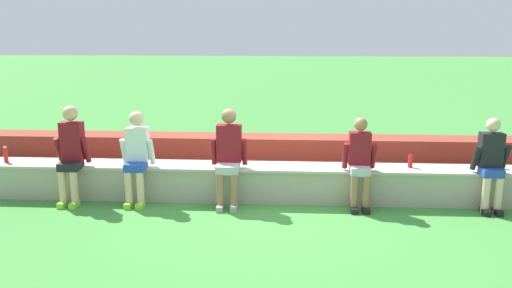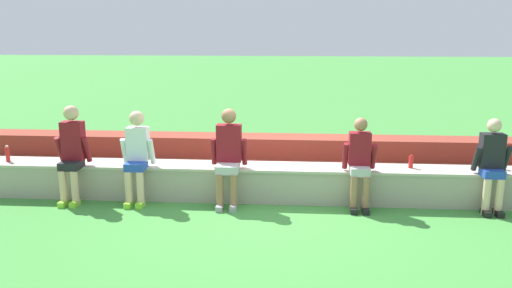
{
  "view_description": "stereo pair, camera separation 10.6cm",
  "coord_description": "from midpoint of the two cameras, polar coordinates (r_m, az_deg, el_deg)",
  "views": [
    {
      "loc": [
        0.21,
        -7.45,
        2.67
      ],
      "look_at": [
        -0.26,
        0.26,
        0.89
      ],
      "focal_mm": 36.05,
      "sensor_mm": 36.0,
      "label": 1
    },
    {
      "loc": [
        0.31,
        -7.44,
        2.67
      ],
      "look_at": [
        -0.26,
        0.26,
        0.89
      ],
      "focal_mm": 36.05,
      "sensor_mm": 36.0,
      "label": 2
    }
  ],
  "objects": [
    {
      "name": "brick_bleachers",
      "position": [
        9.19,
        1.74,
        -1.98
      ],
      "size": [
        13.25,
        1.16,
        0.73
      ],
      "color": "#974031",
      "rests_on": "ground"
    },
    {
      "name": "person_far_right",
      "position": [
        8.21,
        24.31,
        -1.83
      ],
      "size": [
        0.5,
        0.47,
        1.38
      ],
      "color": "beige",
      "rests_on": "ground"
    },
    {
      "name": "stone_seating_wall",
      "position": [
        8.08,
        1.48,
        -4.2
      ],
      "size": [
        9.52,
        0.57,
        0.55
      ],
      "color": "#A8A08E",
      "rests_on": "ground"
    },
    {
      "name": "plastic_cup_right_end",
      "position": [
        8.66,
        25.29,
        -2.15
      ],
      "size": [
        0.09,
        0.09,
        0.11
      ],
      "primitive_type": "cylinder",
      "color": "blue",
      "rests_on": "stone_seating_wall"
    },
    {
      "name": "person_left_of_center",
      "position": [
        8.03,
        -13.48,
        -1.08
      ],
      "size": [
        0.51,
        0.55,
        1.42
      ],
      "color": "beige",
      "rests_on": "ground"
    },
    {
      "name": "person_right_of_center",
      "position": [
        7.74,
        11.07,
        -1.85
      ],
      "size": [
        0.49,
        0.51,
        1.36
      ],
      "color": "#996B4C",
      "rests_on": "ground"
    },
    {
      "name": "water_bottle_near_right",
      "position": [
        8.23,
        16.4,
        -1.86
      ],
      "size": [
        0.07,
        0.07,
        0.2
      ],
      "color": "red",
      "rests_on": "stone_seating_wall"
    },
    {
      "name": "ground_plane",
      "position": [
        7.92,
        1.4,
        -6.77
      ],
      "size": [
        80.0,
        80.0,
        0.0
      ],
      "primitive_type": "plane",
      "color": "#428E3D"
    },
    {
      "name": "person_far_left",
      "position": [
        8.34,
        -20.18,
        -0.76
      ],
      "size": [
        0.51,
        0.54,
        1.5
      ],
      "color": "#DBAD89",
      "rests_on": "ground"
    },
    {
      "name": "water_bottle_center_gap",
      "position": [
        9.11,
        -26.32,
        -1.09
      ],
      "size": [
        0.07,
        0.07,
        0.26
      ],
      "color": "red",
      "rests_on": "stone_seating_wall"
    },
    {
      "name": "person_center",
      "position": [
        7.74,
        -3.46,
        -1.09
      ],
      "size": [
        0.55,
        0.61,
        1.47
      ],
      "color": "#996B4C",
      "rests_on": "ground"
    }
  ]
}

